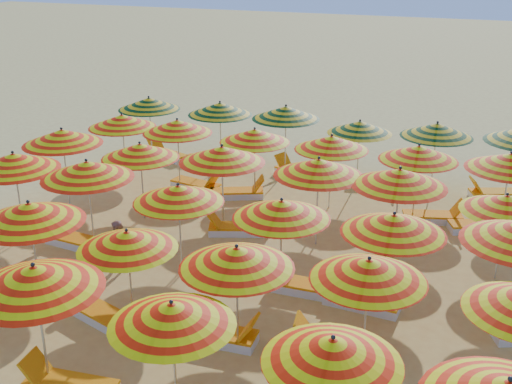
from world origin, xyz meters
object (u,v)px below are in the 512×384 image
Objects in this scene: umbrella_18 at (62,137)px; umbrella_20 at (222,155)px; lounger_11 at (302,286)px; lounger_19 at (167,154)px; umbrella_14 at (178,194)px; umbrella_33 at (360,127)px; umbrella_7 at (29,213)px; umbrella_34 at (437,130)px; umbrella_27 at (332,143)px; lounger_10 at (75,240)px; umbrella_31 at (220,109)px; umbrella_21 at (319,167)px; umbrella_2 at (35,278)px; umbrella_19 at (140,151)px; umbrella_9 at (237,258)px; lounger_23 at (495,194)px; umbrella_16 at (394,224)px; beachgoer_b at (119,246)px; lounger_18 at (481,226)px; umbrella_26 at (255,136)px; umbrella_3 at (172,314)px; umbrella_4 at (332,351)px; lounger_20 at (208,161)px; lounger_12 at (360,301)px; lounger_7 at (218,335)px; umbrella_13 at (87,170)px; umbrella_32 at (286,113)px; umbrella_29 at (510,162)px; umbrella_24 at (122,121)px; lounger_22 at (375,181)px; umbrella_15 at (281,209)px; lounger_16 at (238,193)px; lounger_17 at (434,217)px; umbrella_12 at (14,162)px; lounger_15 at (197,185)px; lounger_6 at (107,317)px; lounger_21 at (297,172)px; lounger_8 at (335,345)px; umbrella_30 at (149,104)px; umbrella_25 at (177,127)px; umbrella_10 at (369,270)px; umbrella_28 at (419,153)px; umbrella_23 at (506,203)px.

umbrella_18 is 0.91× the size of umbrella_20.
lounger_11 and lounger_19 have the same top height.
umbrella_14 is 1.13× the size of umbrella_33.
umbrella_34 is at bearing 54.04° from umbrella_7.
lounger_10 is (-5.74, -5.13, -1.95)m from umbrella_27.
umbrella_21 is at bearing -44.69° from umbrella_31.
umbrella_19 is (-2.34, 7.42, -0.15)m from umbrella_2.
lounger_23 is at bearing 67.04° from umbrella_9.
umbrella_2 is 7.28m from umbrella_16.
lounger_19 is 1.40× the size of beachgoer_b.
umbrella_26 is at bearing 156.42° from lounger_18.
umbrella_3 is 2.74m from umbrella_4.
lounger_20 is at bearing 139.78° from umbrella_26.
lounger_12 is (7.94, -0.27, 0.00)m from lounger_10.
lounger_7 is (2.14, -2.48, -1.92)m from umbrella_14.
umbrella_13 reaches higher than lounger_18.
umbrella_32 is at bearing 45.40° from umbrella_18.
umbrella_29 is at bearing 14.20° from umbrella_19.
umbrella_3 is 12.40m from umbrella_33.
umbrella_24 is 1.52× the size of lounger_18.
umbrella_21 is 5.30m from lounger_18.
lounger_22 is (1.16, 10.30, 0.00)m from lounger_7.
umbrella_15 is 6.00m from umbrella_26.
umbrella_29 reaches higher than umbrella_4.
lounger_16 is at bearing 52.52° from umbrella_19.
umbrella_2 reaches higher than lounger_17.
umbrella_20 is 1.63× the size of lounger_10.
umbrella_12 is 8.12m from lounger_20.
lounger_15 is 2.52m from lounger_20.
umbrella_26 is (5.15, 2.77, -0.17)m from umbrella_18.
umbrella_4 is 1.48× the size of lounger_20.
umbrella_12 reaches higher than lounger_6.
umbrella_33 is 1.40× the size of lounger_17.
lounger_11 is at bearing 132.12° from lounger_21.
lounger_10 is 7.94m from lounger_12.
umbrella_29 is at bearing -121.96° from lounger_8.
lounger_11 is 0.96× the size of lounger_23.
umbrella_30 is at bearing -176.59° from umbrella_32.
lounger_20 is 3.45m from lounger_21.
lounger_21 is at bearing 170.08° from lounger_22.
lounger_6 is at bearing -74.02° from lounger_20.
umbrella_25 reaches higher than lounger_6.
umbrella_10 is at bearing 27.52° from umbrella_2.
lounger_6 is at bearing -122.49° from lounger_22.
umbrella_4 reaches higher than lounger_7.
umbrella_14 is 1.07× the size of umbrella_28.
umbrella_28 reaches higher than lounger_7.
lounger_15 is at bearing 179.66° from umbrella_28.
umbrella_25 is (-10.14, 2.73, 0.14)m from umbrella_23.
umbrella_30 reaches higher than umbrella_23.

